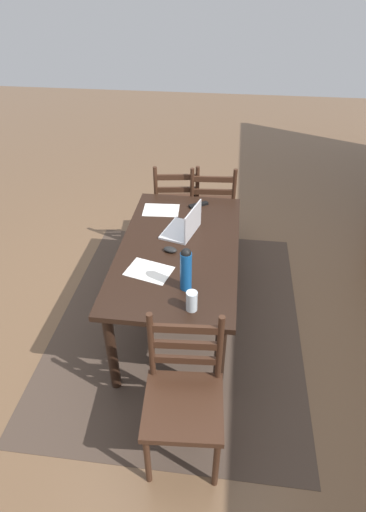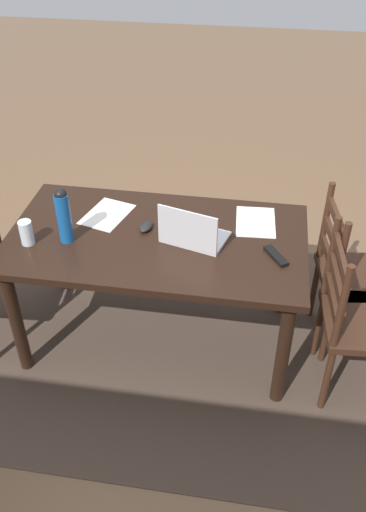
{
  "view_description": "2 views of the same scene",
  "coord_description": "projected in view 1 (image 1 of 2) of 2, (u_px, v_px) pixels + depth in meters",
  "views": [
    {
      "loc": [
        2.44,
        0.34,
        2.46
      ],
      "look_at": [
        -0.14,
        0.01,
        0.55
      ],
      "focal_mm": 28.85,
      "sensor_mm": 36.0,
      "label": 1
    },
    {
      "loc": [
        -0.51,
        2.3,
        2.4
      ],
      "look_at": [
        -0.14,
        -0.01,
        0.62
      ],
      "focal_mm": 38.39,
      "sensor_mm": 36.0,
      "label": 2
    }
  ],
  "objects": [
    {
      "name": "drinking_glass",
      "position": [
        192.0,
        301.0,
        2.44
      ],
      "size": [
        0.07,
        0.07,
        0.13
      ],
      "primitive_type": "cylinder",
      "color": "silver",
      "rests_on": "dining_table"
    },
    {
      "name": "paper_stack_right",
      "position": [
        161.0,
        210.0,
        3.43
      ],
      "size": [
        0.23,
        0.31,
        0.0
      ],
      "primitive_type": "cube",
      "rotation": [
        0.0,
        0.0,
        0.06
      ],
      "color": "white",
      "rests_on": "dining_table"
    },
    {
      "name": "dining_table",
      "position": [
        179.0,
        257.0,
        3.06
      ],
      "size": [
        1.57,
        0.87,
        0.74
      ],
      "color": "black",
      "rests_on": "ground"
    },
    {
      "name": "area_rug",
      "position": [
        179.0,
        318.0,
        3.44
      ],
      "size": [
        2.53,
        1.96,
        0.01
      ],
      "primitive_type": "cube",
      "color": "#47382D",
      "rests_on": "ground"
    },
    {
      "name": "computer_mouse",
      "position": [
        170.0,
        250.0,
        2.95
      ],
      "size": [
        0.08,
        0.11,
        0.03
      ],
      "primitive_type": "ellipsoid",
      "rotation": [
        0.0,
        0.0,
        -0.24
      ],
      "color": "black",
      "rests_on": "dining_table"
    },
    {
      "name": "tv_remote",
      "position": [
        199.0,
        205.0,
        3.49
      ],
      "size": [
        0.13,
        0.17,
        0.02
      ],
      "primitive_type": "cube",
      "rotation": [
        0.0,
        0.0,
        0.58
      ],
      "color": "black",
      "rests_on": "dining_table"
    },
    {
      "name": "chair_left_far",
      "position": [
        212.0,
        208.0,
        4.01
      ],
      "size": [
        0.47,
        0.47,
        0.95
      ],
      "color": "#3D2316",
      "rests_on": "ground"
    },
    {
      "name": "chair_right_far",
      "position": [
        184.0,
        398.0,
        2.29
      ],
      "size": [
        0.47,
        0.47,
        0.95
      ],
      "color": "#3D2316",
      "rests_on": "ground"
    },
    {
      "name": "ground_plane",
      "position": [
        179.0,
        319.0,
        3.44
      ],
      "size": [
        14.0,
        14.0,
        0.0
      ],
      "primitive_type": "plane",
      "color": "brown"
    },
    {
      "name": "water_bottle",
      "position": [
        186.0,
        268.0,
        2.54
      ],
      "size": [
        0.07,
        0.07,
        0.31
      ],
      "color": "#145199",
      "rests_on": "dining_table"
    },
    {
      "name": "paper_stack_left",
      "position": [
        149.0,
        271.0,
        2.77
      ],
      "size": [
        0.28,
        0.34,
        0.0
      ],
      "primitive_type": "cube",
      "rotation": [
        0.0,
        0.0,
        -0.27
      ],
      "color": "white",
      "rests_on": "dining_table"
    },
    {
      "name": "chair_left_near",
      "position": [
        177.0,
        206.0,
        4.05
      ],
      "size": [
        0.5,
        0.5,
        0.95
      ],
      "color": "#3D2316",
      "rests_on": "ground"
    },
    {
      "name": "laptop",
      "position": [
        186.0,
        226.0,
        3.12
      ],
      "size": [
        0.37,
        0.3,
        0.23
      ],
      "color": "silver",
      "rests_on": "dining_table"
    }
  ]
}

